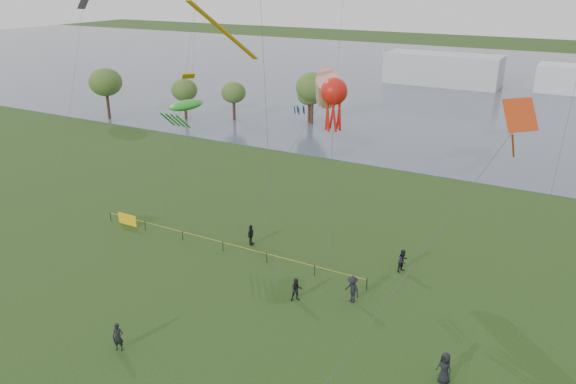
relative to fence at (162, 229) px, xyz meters
The scene contains 14 objects.
lake 86.74m from the fence, 80.44° to the left, with size 400.00×120.00×0.08m, color #4E576B.
pavilion_left 80.61m from the fence, 88.29° to the left, with size 22.00×8.00×6.00m, color silver.
trees 39.68m from the fence, 118.48° to the left, with size 33.05×16.77×7.55m.
fence is the anchor object (origin of this frame).
spectator_a 14.98m from the fence, 13.78° to the right, with size 0.78×0.60×1.60m, color black.
spectator_b 17.94m from the fence, ahead, with size 1.22×0.70×1.89m, color black.
spectator_c 7.72m from the fence, 15.06° to the left, with size 1.00×0.42×1.71m, color black.
spectator_d 26.09m from the fence, 15.34° to the right, with size 0.88×0.57×1.80m, color black.
spectator_f 15.45m from the fence, 58.45° to the right, with size 0.63×0.41×1.73m, color black.
spectator_g 19.80m from the fence, 10.61° to the left, with size 0.83×0.65×1.71m, color black.
kite_windsock 17.68m from the fence, 36.48° to the left, with size 7.49×7.84×13.70m.
kite_creature 10.81m from the fence, 102.91° to the left, with size 2.13×7.42×10.10m.
kite_octopus 18.16m from the fence, 21.36° to the left, with size 4.01×7.83×13.33m.
kite_delta 31.68m from the fence, 19.82° to the right, with size 8.29×9.43×15.75m.
Camera 1 is at (15.20, -17.58, 20.13)m, focal length 35.00 mm.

